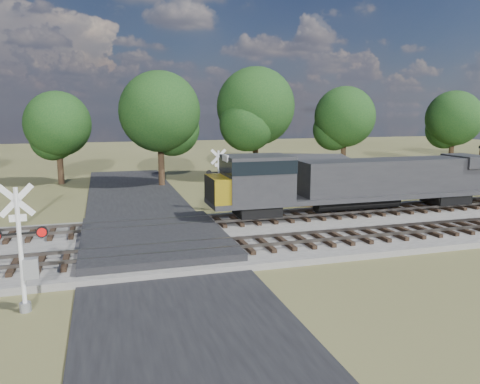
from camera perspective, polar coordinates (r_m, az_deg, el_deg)
name	(u,v)px	position (r m, az deg, el deg)	size (l,w,h in m)	color
ground	(155,248)	(23.47, -10.27, -6.78)	(160.00, 160.00, 0.00)	#4F4E2A
ballast_bed	(334,228)	(26.78, 11.43, -4.38)	(140.00, 10.00, 0.30)	gray
road	(155,248)	(23.46, -10.27, -6.69)	(7.00, 60.00, 0.08)	black
crossing_panel	(154,240)	(23.86, -10.43, -5.72)	(7.00, 9.00, 0.62)	#262628
track_near	(227,246)	(22.00, -1.55, -6.64)	(140.00, 2.60, 0.33)	black
track_far	(205,222)	(26.70, -4.33, -3.67)	(140.00, 2.60, 0.33)	black
crossing_signal_near	(24,259)	(17.20, -24.80, -7.47)	(1.77, 0.38, 4.38)	silver
crossing_signal_far	(217,185)	(31.48, -2.76, 0.88)	(1.67, 0.38, 4.15)	silver
equipment_shed	(314,179)	(35.07, 9.00, 1.62)	(6.07, 6.07, 3.31)	#4B2D20
treeline	(216,113)	(44.95, -2.96, 9.65)	(81.80, 10.47, 11.07)	black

